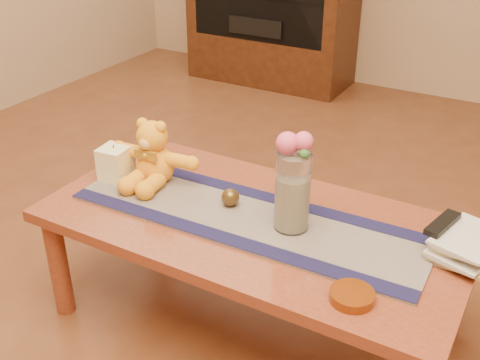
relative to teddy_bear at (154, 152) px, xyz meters
The scene contains 27 objects.
floor 0.72m from the teddy_bear, ahead, with size 5.50×5.50×0.00m, color #5C2F1A.
coffee_table_top 0.46m from the teddy_bear, ahead, with size 1.40×0.70×0.04m, color maroon.
table_leg_fl 0.54m from the teddy_bear, 121.87° to the right, with size 0.07×0.07×0.41m, color maroon.
table_leg_bl 0.49m from the teddy_bear, 130.29° to the left, with size 0.07×0.07×0.41m, color maroon.
table_leg_br 1.16m from the teddy_bear, 12.89° to the left, with size 0.07×0.07×0.41m, color maroon.
persian_runner 0.43m from the teddy_bear, ahead, with size 1.20×0.35×0.01m, color #1A1845.
runner_border_near 0.48m from the teddy_bear, 25.71° to the right, with size 1.20×0.06×0.00m, color #14133A.
runner_border_far 0.43m from the teddy_bear, 12.23° to the left, with size 1.20×0.06×0.00m, color #14133A.
teddy_bear is the anchor object (origin of this frame).
pillar_candle 0.16m from the teddy_bear, 155.97° to the right, with size 0.10×0.10×0.12m, color #FFF6BB.
candle_wick 0.15m from the teddy_bear, 155.97° to the right, with size 0.00×0.00×0.01m, color black.
glass_vase 0.57m from the teddy_bear, ahead, with size 0.11×0.11×0.26m, color silver.
potpourri_fill 0.57m from the teddy_bear, ahead, with size 0.09×0.09×0.18m, color beige.
rose_left 0.58m from the teddy_bear, ahead, with size 0.07×0.07×0.07m, color #E65179.
rose_right 0.62m from the teddy_bear, ahead, with size 0.06×0.06×0.06m, color #E65179.
blue_flower_back 0.60m from the teddy_bear, ahead, with size 0.04×0.04×0.04m, color #464A98.
blue_flower_side 0.56m from the teddy_bear, ahead, with size 0.04×0.04×0.04m, color #464A98.
leaf_sprig 0.63m from the teddy_bear, ahead, with size 0.03×0.03×0.03m, color #33662D.
bronze_ball 0.34m from the teddy_bear, ahead, with size 0.06×0.06×0.06m, color #523D1B.
book_bottom 1.02m from the teddy_bear, ahead, with size 0.17×0.22×0.02m, color #F3E6BC.
book_lower 1.02m from the teddy_bear, ahead, with size 0.16×0.22×0.02m, color #F3E6BC.
book_upper 1.01m from the teddy_bear, ahead, with size 0.17×0.22×0.02m, color #F3E6BC.
book_top 1.02m from the teddy_bear, ahead, with size 0.16×0.22×0.02m, color #F3E6BC.
tv_remote 1.01m from the teddy_bear, ahead, with size 0.04×0.16×0.02m, color black.
amber_dish 0.91m from the teddy_bear, 17.74° to the right, with size 0.12×0.12×0.03m, color #BF5914.
media_cabinet 2.55m from the teddy_bear, 107.50° to the left, with size 1.20×0.50×1.10m, color black.
stereo_lower 2.43m from the teddy_bear, 108.43° to the left, with size 0.42×0.28×0.12m, color black.
Camera 1 is at (0.77, -1.44, 1.48)m, focal length 43.58 mm.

